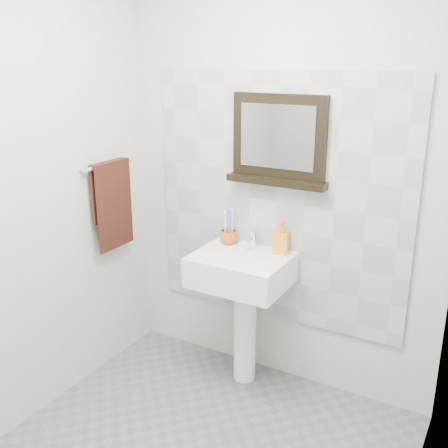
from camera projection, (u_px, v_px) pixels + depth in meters
The scene contains 11 objects.
back_wall at pixel (278, 184), 3.08m from camera, with size 2.00×0.01×2.50m, color #BBB9B2.
left_wall at pixel (8, 206), 2.65m from camera, with size 0.01×2.20×2.50m, color #BBB9B2.
right_wall at pixel (421, 290), 1.70m from camera, with size 0.01×2.20×2.50m, color #BBB9B2.
splashback at pixel (277, 201), 3.10m from camera, with size 1.60×0.02×1.50m, color #A2ABAF.
pedestal_sink at pixel (242, 283), 3.13m from camera, with size 0.55×0.44×0.96m.
toothbrush_cup at pixel (229, 237), 3.24m from camera, with size 0.11×0.11×0.09m, color #CB5017.
toothbrushes at pixel (229, 225), 3.21m from camera, with size 0.05×0.04×0.21m.
soap_dispenser at pixel (281, 237), 3.07m from camera, with size 0.09×0.09×0.19m, color orange.
framed_mirror at pixel (279, 142), 2.96m from camera, with size 0.60×0.11×0.51m.
towel_bar at pixel (109, 165), 3.18m from camera, with size 0.07×0.40×0.03m.
hand_towel at pixel (112, 198), 3.24m from camera, with size 0.06×0.30×0.55m.
Camera 1 is at (1.21, -1.67, 1.98)m, focal length 42.00 mm.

